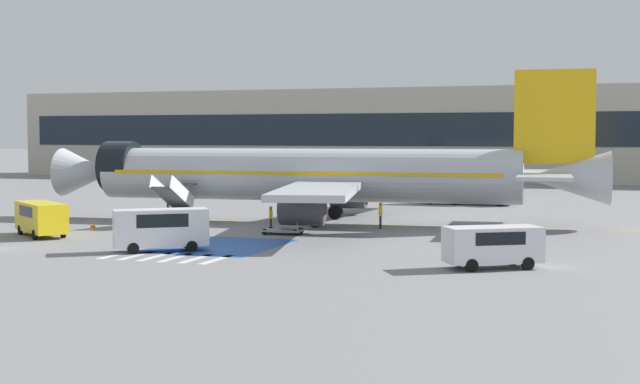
# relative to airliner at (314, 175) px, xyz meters

# --- Properties ---
(ground_plane) EXTENTS (600.00, 600.00, 0.00)m
(ground_plane) POSITION_rel_airliner_xyz_m (-1.10, -1.01, -3.55)
(ground_plane) COLOR slate
(apron_leadline_yellow) EXTENTS (75.47, 6.51, 0.01)m
(apron_leadline_yellow) POSITION_rel_airliner_xyz_m (-0.66, -0.06, -3.55)
(apron_leadline_yellow) COLOR gold
(apron_leadline_yellow) RESTS_ON ground_plane
(apron_stand_patch_blue) EXTENTS (6.79, 8.72, 0.01)m
(apron_stand_patch_blue) POSITION_rel_airliner_xyz_m (-0.66, -14.98, -3.55)
(apron_stand_patch_blue) COLOR #2856A8
(apron_stand_patch_blue) RESTS_ON ground_plane
(apron_walkway_bar_0) EXTENTS (0.44, 3.60, 0.01)m
(apron_walkway_bar_0) POSITION_rel_airliner_xyz_m (-4.26, -20.35, -3.55)
(apron_walkway_bar_0) COLOR silver
(apron_walkway_bar_0) RESTS_ON ground_plane
(apron_walkway_bar_1) EXTENTS (0.44, 3.60, 0.01)m
(apron_walkway_bar_1) POSITION_rel_airliner_xyz_m (-3.06, -20.35, -3.55)
(apron_walkway_bar_1) COLOR silver
(apron_walkway_bar_1) RESTS_ON ground_plane
(apron_walkway_bar_2) EXTENTS (0.44, 3.60, 0.01)m
(apron_walkway_bar_2) POSITION_rel_airliner_xyz_m (-1.86, -20.35, -3.55)
(apron_walkway_bar_2) COLOR silver
(apron_walkway_bar_2) RESTS_ON ground_plane
(apron_walkway_bar_3) EXTENTS (0.44, 3.60, 0.01)m
(apron_walkway_bar_3) POSITION_rel_airliner_xyz_m (-0.66, -20.35, -3.55)
(apron_walkway_bar_3) COLOR silver
(apron_walkway_bar_3) RESTS_ON ground_plane
(apron_walkway_bar_4) EXTENTS (0.44, 3.60, 0.01)m
(apron_walkway_bar_4) POSITION_rel_airliner_xyz_m (0.54, -20.35, -3.55)
(apron_walkway_bar_4) COLOR silver
(apron_walkway_bar_4) RESTS_ON ground_plane
(apron_walkway_bar_5) EXTENTS (0.44, 3.60, 0.01)m
(apron_walkway_bar_5) POSITION_rel_airliner_xyz_m (1.74, -20.35, -3.55)
(apron_walkway_bar_5) COLOR silver
(apron_walkway_bar_5) RESTS_ON ground_plane
(airliner) EXTENTS (42.06, 33.90, 11.09)m
(airliner) POSITION_rel_airliner_xyz_m (0.00, 0.00, 0.00)
(airliner) COLOR #B7BCC4
(airliner) RESTS_ON ground_plane
(boarding_stairs_forward) EXTENTS (2.59, 5.37, 3.78)m
(boarding_stairs_forward) POSITION_rel_airliner_xyz_m (-8.98, -5.27, -2.59)
(boarding_stairs_forward) COLOR #ADB2BA
(boarding_stairs_forward) RESTS_ON ground_plane
(fuel_tanker) EXTENTS (9.28, 2.84, 3.36)m
(fuel_tanker) POSITION_rel_airliner_xyz_m (7.70, 21.35, -1.86)
(fuel_tanker) COLOR #38383D
(fuel_tanker) RESTS_ON ground_plane
(service_van_0) EXTENTS (5.42, 4.78, 2.19)m
(service_van_0) POSITION_rel_airliner_xyz_m (-13.71, -14.18, -2.25)
(service_van_0) COLOR yellow
(service_van_0) RESTS_ON ground_plane
(service_van_2) EXTENTS (4.97, 4.04, 2.06)m
(service_van_2) POSITION_rel_airliner_xyz_m (15.88, -18.72, -2.32)
(service_van_2) COLOR silver
(service_van_2) RESTS_ON ground_plane
(service_van_3) EXTENTS (5.24, 4.48, 2.38)m
(service_van_3) POSITION_rel_airliner_xyz_m (-2.70, -18.28, -2.14)
(service_van_3) COLOR silver
(service_van_3) RESTS_ON ground_plane
(baggage_cart) EXTENTS (2.71, 1.70, 0.87)m
(baggage_cart) POSITION_rel_airliner_xyz_m (0.63, -8.01, -3.30)
(baggage_cart) COLOR gray
(baggage_cart) RESTS_ON ground_plane
(ground_crew_0) EXTENTS (0.30, 0.46, 1.85)m
(ground_crew_0) POSITION_rel_airliner_xyz_m (5.78, -2.43, -2.48)
(ground_crew_0) COLOR #191E38
(ground_crew_0) RESTS_ON ground_plane
(ground_crew_1) EXTENTS (0.40, 0.49, 1.63)m
(ground_crew_1) POSITION_rel_airliner_xyz_m (-1.21, -5.57, -2.62)
(ground_crew_1) COLOR #2D2D33
(ground_crew_1) RESTS_ON ground_plane
(traffic_cone_0) EXTENTS (0.48, 0.48, 0.54)m
(traffic_cone_0) POSITION_rel_airliner_xyz_m (-13.23, -9.05, -3.28)
(traffic_cone_0) COLOR orange
(traffic_cone_0) RESTS_ON ground_plane
(terminal_building) EXTENTS (121.45, 12.10, 13.35)m
(terminal_building) POSITION_rel_airliner_xyz_m (-10.97, 66.94, 3.12)
(terminal_building) COLOR #B2AD9E
(terminal_building) RESTS_ON ground_plane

